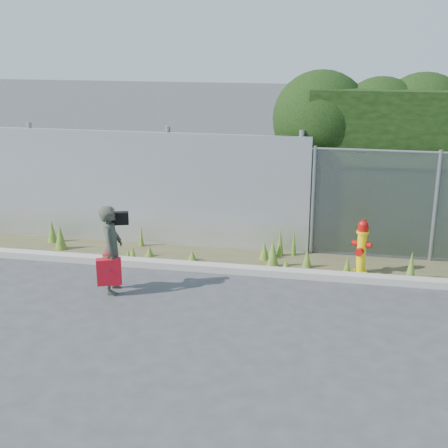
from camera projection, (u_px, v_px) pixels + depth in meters
name	position (u px, v px, depth m)	size (l,w,h in m)	color
ground	(226.00, 319.00, 9.09)	(80.00, 80.00, 0.00)	#3B3B3E
curb	(245.00, 270.00, 10.75)	(16.00, 0.22, 0.12)	#A6A196
weed_strip	(233.00, 252.00, 11.38)	(16.00, 1.33, 0.53)	#494329
corrugated_fence	(91.00, 186.00, 12.15)	(8.50, 0.21, 2.30)	#B4B7BB
fire_hydrant	(362.00, 248.00, 10.60)	(0.33, 0.30, 0.99)	yellow
woman	(112.00, 249.00, 9.84)	(0.52, 0.34, 1.43)	#0F5F44
red_tote_bag	(109.00, 272.00, 9.76)	(0.38, 0.14, 0.50)	red
black_shoulder_bag	(120.00, 218.00, 9.84)	(0.27, 0.11, 0.20)	black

